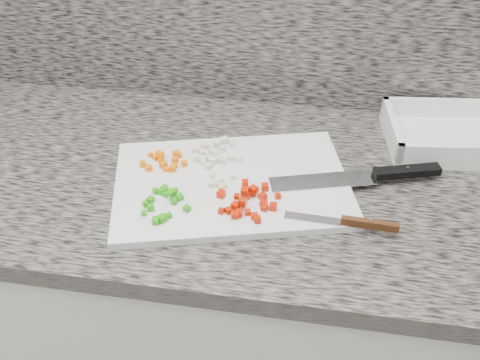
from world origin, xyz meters
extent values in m
cube|color=white|center=(0.00, 1.44, 0.43)|extent=(3.92, 0.62, 0.86)
cube|color=#625E56|center=(0.00, 1.44, 0.88)|extent=(3.96, 0.64, 0.04)
cube|color=silver|center=(0.05, 1.39, 0.91)|extent=(0.52, 0.42, 0.02)
cube|color=orange|center=(-0.06, 1.43, 0.92)|extent=(0.02, 0.02, 0.01)
cube|color=orange|center=(-0.12, 1.45, 0.92)|extent=(0.02, 0.02, 0.01)
cube|color=orange|center=(-0.08, 1.46, 0.92)|extent=(0.02, 0.02, 0.01)
cube|color=orange|center=(-0.08, 1.43, 0.92)|extent=(0.01, 0.01, 0.01)
cube|color=orange|center=(-0.08, 1.46, 0.92)|extent=(0.01, 0.01, 0.01)
cube|color=orange|center=(-0.09, 1.40, 0.92)|extent=(0.01, 0.01, 0.01)
cube|color=orange|center=(-0.08, 1.42, 0.92)|extent=(0.01, 0.01, 0.01)
cube|color=orange|center=(-0.07, 1.45, 0.92)|extent=(0.01, 0.01, 0.01)
cube|color=orange|center=(-0.08, 1.40, 0.92)|extent=(0.01, 0.01, 0.01)
cube|color=orange|center=(-0.09, 1.41, 0.92)|extent=(0.01, 0.01, 0.01)
cube|color=orange|center=(-0.14, 1.45, 0.92)|extent=(0.01, 0.01, 0.01)
cube|color=orange|center=(-0.12, 1.40, 0.92)|extent=(0.01, 0.01, 0.01)
cube|color=orange|center=(-0.09, 1.40, 0.92)|extent=(0.01, 0.01, 0.01)
cube|color=orange|center=(-0.11, 1.43, 0.93)|extent=(0.01, 0.01, 0.01)
cube|color=orange|center=(-0.10, 1.41, 0.92)|extent=(0.01, 0.01, 0.01)
cube|color=orange|center=(-0.12, 1.44, 0.92)|extent=(0.01, 0.01, 0.01)
cube|color=orange|center=(-0.11, 1.44, 0.93)|extent=(0.02, 0.02, 0.01)
cube|color=orange|center=(-0.11, 1.43, 0.92)|extent=(0.02, 0.02, 0.01)
cube|color=orange|center=(-0.14, 1.41, 0.92)|extent=(0.01, 0.01, 0.01)
cube|color=silver|center=(-0.01, 1.47, 0.93)|extent=(0.01, 0.01, 0.01)
cube|color=silver|center=(-0.01, 1.49, 0.92)|extent=(0.01, 0.01, 0.01)
cube|color=silver|center=(-0.03, 1.47, 0.92)|extent=(0.02, 0.02, 0.01)
cube|color=silver|center=(0.00, 1.46, 0.93)|extent=(0.02, 0.02, 0.01)
cube|color=silver|center=(0.00, 1.46, 0.92)|extent=(0.01, 0.01, 0.01)
cube|color=silver|center=(-0.01, 1.43, 0.92)|extent=(0.02, 0.02, 0.01)
cube|color=silver|center=(0.05, 1.46, 0.92)|extent=(0.01, 0.01, 0.01)
cube|color=silver|center=(0.02, 1.45, 0.92)|extent=(0.01, 0.01, 0.01)
cube|color=silver|center=(-0.02, 1.44, 0.92)|extent=(0.01, 0.01, 0.01)
cube|color=silver|center=(-0.03, 1.45, 0.92)|extent=(0.02, 0.02, 0.01)
cube|color=silver|center=(0.00, 1.52, 0.92)|extent=(0.01, 0.01, 0.01)
cube|color=silver|center=(-0.05, 1.48, 0.92)|extent=(0.01, 0.01, 0.01)
cube|color=silver|center=(0.00, 1.45, 0.92)|extent=(0.01, 0.01, 0.01)
cube|color=silver|center=(0.03, 1.46, 0.92)|extent=(0.01, 0.01, 0.01)
cube|color=silver|center=(-0.02, 1.45, 0.92)|extent=(0.02, 0.02, 0.01)
cube|color=silver|center=(-0.03, 1.49, 0.92)|extent=(0.02, 0.02, 0.01)
cube|color=silver|center=(0.01, 1.52, 0.92)|extent=(0.02, 0.02, 0.01)
cube|color=silver|center=(0.00, 1.44, 0.92)|extent=(0.02, 0.02, 0.01)
cube|color=silver|center=(0.01, 1.46, 0.93)|extent=(0.01, 0.01, 0.01)
cube|color=silver|center=(0.00, 1.51, 0.92)|extent=(0.02, 0.02, 0.01)
cube|color=silver|center=(0.03, 1.51, 0.92)|extent=(0.01, 0.01, 0.01)
cube|color=silver|center=(-0.04, 1.48, 0.92)|extent=(0.01, 0.01, 0.01)
cube|color=silver|center=(0.01, 1.45, 0.92)|extent=(0.02, 0.02, 0.01)
cube|color=silver|center=(0.01, 1.49, 0.92)|extent=(0.02, 0.02, 0.01)
cube|color=#289C0E|center=(-0.05, 1.31, 0.92)|extent=(0.01, 0.01, 0.01)
cube|color=#289C0E|center=(-0.09, 1.31, 0.92)|extent=(0.01, 0.01, 0.01)
cube|color=#289C0E|center=(-0.08, 1.33, 0.92)|extent=(0.01, 0.01, 0.01)
cube|color=#289C0E|center=(-0.09, 1.30, 0.92)|extent=(0.02, 0.02, 0.01)
cube|color=#289C0E|center=(-0.09, 1.33, 0.92)|extent=(0.01, 0.01, 0.01)
cube|color=#289C0E|center=(-0.05, 1.27, 0.92)|extent=(0.01, 0.01, 0.01)
cube|color=#289C0E|center=(-0.02, 1.29, 0.92)|extent=(0.02, 0.02, 0.01)
cube|color=#289C0E|center=(-0.08, 1.35, 0.92)|extent=(0.01, 0.01, 0.01)
cube|color=#289C0E|center=(-0.04, 1.32, 0.92)|extent=(0.02, 0.02, 0.01)
cube|color=#289C0E|center=(-0.09, 1.27, 0.92)|extent=(0.01, 0.01, 0.01)
cube|color=#289C0E|center=(-0.05, 1.34, 0.92)|extent=(0.01, 0.01, 0.01)
cube|color=#289C0E|center=(-0.06, 1.26, 0.92)|extent=(0.02, 0.02, 0.01)
cube|color=#289C0E|center=(-0.07, 1.33, 0.92)|extent=(0.01, 0.01, 0.01)
cube|color=#289C0E|center=(-0.07, 1.25, 0.92)|extent=(0.01, 0.01, 0.01)
cube|color=#289C0E|center=(-0.10, 1.29, 0.92)|extent=(0.01, 0.01, 0.01)
cube|color=#289C0E|center=(-0.07, 1.34, 0.92)|extent=(0.02, 0.02, 0.01)
cube|color=#289C0E|center=(-0.06, 1.26, 0.92)|extent=(0.01, 0.01, 0.01)
cube|color=#289C0E|center=(-0.06, 1.32, 0.93)|extent=(0.02, 0.02, 0.01)
cube|color=#289C0E|center=(-0.09, 1.28, 0.92)|extent=(0.01, 0.01, 0.01)
cube|color=#BF1B02|center=(0.14, 1.32, 0.92)|extent=(0.01, 0.01, 0.01)
cube|color=#BF1B02|center=(0.07, 1.31, 0.92)|extent=(0.02, 0.02, 0.01)
cube|color=#BF1B02|center=(0.09, 1.36, 0.92)|extent=(0.01, 0.01, 0.01)
cube|color=#BF1B02|center=(0.11, 1.29, 0.92)|extent=(0.01, 0.01, 0.01)
cube|color=#BF1B02|center=(0.06, 1.30, 0.92)|extent=(0.01, 0.01, 0.01)
cube|color=#BF1B02|center=(0.08, 1.35, 0.92)|extent=(0.02, 0.02, 0.01)
cube|color=#BF1B02|center=(0.09, 1.30, 0.92)|extent=(0.01, 0.01, 0.01)
cube|color=#BF1B02|center=(0.14, 1.36, 0.92)|extent=(0.01, 0.01, 0.01)
cube|color=#BF1B02|center=(0.08, 1.31, 0.93)|extent=(0.02, 0.02, 0.01)
cube|color=#BF1B02|center=(0.11, 1.38, 0.92)|extent=(0.02, 0.02, 0.01)
cube|color=#BF1B02|center=(0.08, 1.29, 0.92)|extent=(0.01, 0.01, 0.01)
cube|color=#BF1B02|center=(0.11, 1.35, 0.92)|extent=(0.02, 0.02, 0.01)
cube|color=#BF1B02|center=(0.10, 1.35, 0.93)|extent=(0.01, 0.01, 0.01)
cube|color=#BF1B02|center=(0.12, 1.33, 0.92)|extent=(0.01, 0.01, 0.01)
cube|color=#BF1B02|center=(0.08, 1.34, 0.93)|extent=(0.01, 0.01, 0.01)
cube|color=#BF1B02|center=(0.07, 1.29, 0.92)|extent=(0.02, 0.02, 0.01)
cube|color=#BF1B02|center=(0.10, 1.35, 0.93)|extent=(0.02, 0.02, 0.01)
cube|color=#BF1B02|center=(0.04, 1.30, 0.92)|extent=(0.01, 0.01, 0.01)
cube|color=#BF1B02|center=(0.04, 1.34, 0.92)|extent=(0.02, 0.02, 0.01)
cube|color=#BF1B02|center=(0.07, 1.33, 0.93)|extent=(0.01, 0.01, 0.01)
cube|color=#BF1B02|center=(0.11, 1.28, 0.92)|extent=(0.01, 0.01, 0.01)
cube|color=#BF1B02|center=(0.07, 1.38, 0.92)|extent=(0.01, 0.01, 0.01)
cube|color=#BF1B02|center=(0.12, 1.32, 0.92)|extent=(0.01, 0.01, 0.01)
cube|color=beige|center=(0.01, 1.37, 0.92)|extent=(0.01, 0.01, 0.01)
cube|color=beige|center=(0.03, 1.39, 0.92)|extent=(0.01, 0.01, 0.01)
cube|color=beige|center=(0.04, 1.37, 0.92)|extent=(0.01, 0.01, 0.01)
cube|color=beige|center=(0.03, 1.37, 0.92)|extent=(0.01, 0.01, 0.01)
cube|color=beige|center=(0.05, 1.40, 0.92)|extent=(0.01, 0.01, 0.01)
cube|color=beige|center=(0.02, 1.37, 0.92)|extent=(0.01, 0.01, 0.01)
cube|color=beige|center=(0.01, 1.40, 0.92)|extent=(0.01, 0.01, 0.01)
cube|color=beige|center=(0.02, 1.37, 0.92)|extent=(0.01, 0.01, 0.01)
cube|color=beige|center=(0.01, 1.40, 0.92)|extent=(0.01, 0.01, 0.01)
cube|color=#BABDC1|center=(0.22, 1.42, 0.92)|extent=(0.21, 0.10, 0.00)
cube|color=black|center=(0.39, 1.47, 0.92)|extent=(0.14, 0.06, 0.02)
cylinder|color=#BABDC1|center=(0.39, 1.47, 0.93)|extent=(0.01, 0.01, 0.00)
cube|color=#BABDC1|center=(0.21, 1.31, 0.92)|extent=(0.10, 0.02, 0.00)
cube|color=#452511|center=(0.31, 1.30, 0.92)|extent=(0.10, 0.02, 0.02)
cylinder|color=#BABDC1|center=(0.31, 1.30, 0.93)|extent=(0.01, 0.01, 0.00)
cube|color=white|center=(0.50, 1.62, 0.91)|extent=(0.30, 0.23, 0.01)
cube|color=white|center=(0.49, 1.71, 0.94)|extent=(0.28, 0.05, 0.04)
cube|color=white|center=(0.51, 1.53, 0.94)|extent=(0.28, 0.05, 0.04)
cube|color=white|center=(0.37, 1.60, 0.94)|extent=(0.04, 0.20, 0.04)
camera|label=1|loc=(0.20, 0.58, 1.57)|focal=40.00mm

